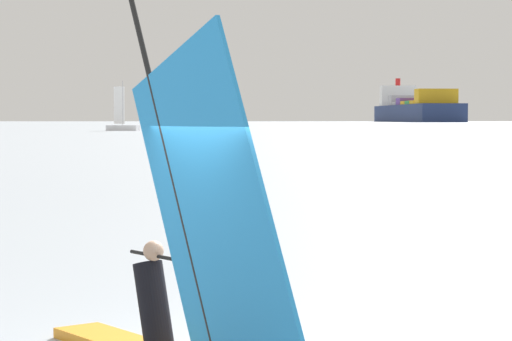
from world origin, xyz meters
TOP-DOWN VIEW (x-y plane):
  - windsurfer at (-0.92, -0.32)m, footprint 3.43×3.09m
  - cargo_ship at (-39.78, 826.01)m, footprint 78.03×188.14m
  - distant_headland at (-16.33, 1707.55)m, footprint 1231.82×608.79m
  - small_sailboat at (-69.80, 208.27)m, footprint 6.93×2.80m

SIDE VIEW (x-z plane):
  - windsurfer at x=-0.92m, z-range -1.09..3.05m
  - small_sailboat at x=-69.80m, z-range -4.23..6.25m
  - cargo_ship at x=-39.78m, z-range -9.02..26.43m
  - distant_headland at x=-16.33m, z-range 0.00..37.37m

